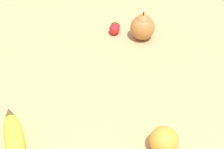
{
  "coord_description": "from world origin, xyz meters",
  "views": [
    {
      "loc": [
        -0.04,
        -0.65,
        0.62
      ],
      "look_at": [
        0.07,
        -0.01,
        0.03
      ],
      "focal_mm": 50.0,
      "sensor_mm": 36.0,
      "label": 1
    }
  ],
  "objects_px": {
    "orange": "(164,141)",
    "pear": "(143,27)",
    "strawberry": "(115,28)",
    "banana": "(14,138)"
  },
  "relations": [
    {
      "from": "strawberry",
      "to": "pear",
      "type": "bearing_deg",
      "value": -98.7
    },
    {
      "from": "banana",
      "to": "pear",
      "type": "height_order",
      "value": "pear"
    },
    {
      "from": "pear",
      "to": "strawberry",
      "type": "relative_size",
      "value": 1.75
    },
    {
      "from": "orange",
      "to": "strawberry",
      "type": "distance_m",
      "value": 0.48
    },
    {
      "from": "banana",
      "to": "orange",
      "type": "bearing_deg",
      "value": -113.3
    },
    {
      "from": "orange",
      "to": "banana",
      "type": "bearing_deg",
      "value": 167.6
    },
    {
      "from": "orange",
      "to": "strawberry",
      "type": "relative_size",
      "value": 1.15
    },
    {
      "from": "orange",
      "to": "pear",
      "type": "xyz_separation_m",
      "value": [
        0.06,
        0.44,
        0.01
      ]
    },
    {
      "from": "banana",
      "to": "orange",
      "type": "height_order",
      "value": "orange"
    },
    {
      "from": "pear",
      "to": "strawberry",
      "type": "height_order",
      "value": "pear"
    }
  ]
}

